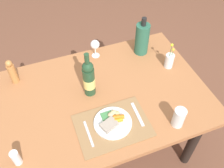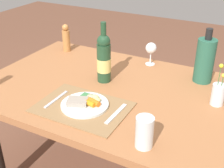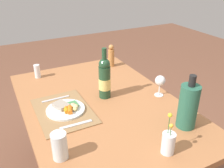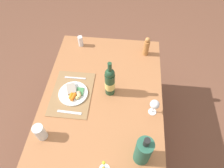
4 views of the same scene
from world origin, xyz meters
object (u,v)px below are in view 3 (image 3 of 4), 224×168
at_px(wine_glass, 160,81).
at_px(pepper_mill, 111,56).
at_px(cooler_bottle, 188,106).
at_px(water_tumbler, 60,147).
at_px(salt_shaker, 37,71).
at_px(wine_bottle, 105,78).
at_px(knife, 76,125).
at_px(flower_vase, 168,142).
at_px(dinner_plate, 66,108).
at_px(fork, 56,99).
at_px(dining_table, 102,115).

relative_size(wine_glass, pepper_mill, 0.75).
bearing_deg(cooler_bottle, water_tumbler, -96.49).
distance_m(salt_shaker, wine_bottle, 0.62).
distance_m(knife, wine_glass, 0.63).
distance_m(flower_vase, salt_shaker, 1.19).
distance_m(knife, flower_vase, 0.51).
bearing_deg(flower_vase, dinner_plate, -150.46).
height_order(dinner_plate, water_tumbler, water_tumbler).
bearing_deg(wine_bottle, fork, -109.01).
bearing_deg(fork, cooler_bottle, 43.35).
relative_size(wine_bottle, water_tumbler, 2.53).
distance_m(wine_glass, water_tumbler, 0.81).
height_order(salt_shaker, water_tumbler, water_tumbler).
bearing_deg(water_tumbler, flower_vase, 66.71).
height_order(wine_bottle, pepper_mill, wine_bottle).
bearing_deg(pepper_mill, fork, -59.13).
height_order(flower_vase, cooler_bottle, cooler_bottle).
bearing_deg(pepper_mill, knife, -39.75).
height_order(dining_table, wine_glass, wine_glass).
xyz_separation_m(knife, water_tumbler, (0.20, -0.14, 0.05)).
height_order(dinner_plate, fork, dinner_plate).
bearing_deg(fork, dinner_plate, 8.07).
relative_size(knife, water_tumbler, 1.37).
bearing_deg(dinner_plate, wine_bottle, 100.48).
distance_m(knife, cooler_bottle, 0.61).
distance_m(fork, pepper_mill, 0.69).
relative_size(fork, salt_shaker, 1.72).
relative_size(fork, knife, 0.98).
height_order(knife, wine_glass, wine_glass).
bearing_deg(wine_bottle, dinner_plate, -79.52).
height_order(salt_shaker, wine_bottle, wine_bottle).
distance_m(dining_table, cooler_bottle, 0.57).
bearing_deg(water_tumbler, wine_glass, 109.31).
relative_size(flower_vase, cooler_bottle, 0.71).
distance_m(fork, flower_vase, 0.80).
distance_m(dining_table, wine_bottle, 0.25).
bearing_deg(dinner_plate, flower_vase, 29.54).
distance_m(dinner_plate, flower_vase, 0.65).
distance_m(cooler_bottle, water_tumbler, 0.69).
bearing_deg(wine_bottle, salt_shaker, -146.81).
bearing_deg(flower_vase, water_tumbler, -113.29).
distance_m(fork, wine_glass, 0.70).
bearing_deg(wine_glass, knife, -83.51).
xyz_separation_m(salt_shaker, water_tumbler, (0.93, -0.09, 0.01)).
height_order(fork, flower_vase, flower_vase).
distance_m(flower_vase, wine_bottle, 0.62).
distance_m(dinner_plate, knife, 0.17).
bearing_deg(dinner_plate, salt_shaker, -174.92).
distance_m(flower_vase, water_tumbler, 0.50).
distance_m(dinner_plate, salt_shaker, 0.57).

